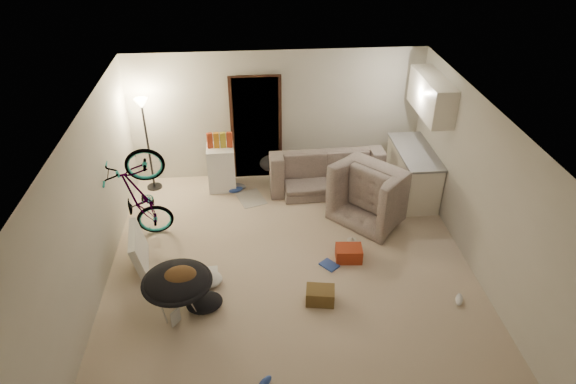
{
  "coord_description": "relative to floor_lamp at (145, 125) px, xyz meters",
  "views": [
    {
      "loc": [
        -0.56,
        -5.97,
        5.15
      ],
      "look_at": [
        0.0,
        0.6,
        1.04
      ],
      "focal_mm": 32.0,
      "sensor_mm": 36.0,
      "label": 1
    }
  ],
  "objects": [
    {
      "name": "shoe_1",
      "position": [
        1.62,
        -0.18,
        -1.25
      ],
      "size": [
        0.31,
        0.23,
        0.11
      ],
      "primitive_type": "ellipsoid",
      "rotation": [
        0.0,
        0.0,
        -0.45
      ],
      "color": "slate",
      "rests_on": "floor"
    },
    {
      "name": "shoe_4",
      "position": [
        4.7,
        -3.52,
        -1.26
      ],
      "size": [
        0.19,
        0.27,
        0.09
      ],
      "primitive_type": "ellipsoid",
      "rotation": [
        0.0,
        0.0,
        1.16
      ],
      "color": "white",
      "rests_on": "floor"
    },
    {
      "name": "book_asset",
      "position": [
        0.71,
        -3.67,
        -1.3
      ],
      "size": [
        0.3,
        0.29,
        0.02
      ],
      "primitive_type": "imported",
      "rotation": [
        0.0,
        0.0,
        0.91
      ],
      "color": "#A23318",
      "rests_on": "floor"
    },
    {
      "name": "bicycle",
      "position": [
        0.1,
        -1.62,
        -0.85
      ],
      "size": [
        1.82,
        0.95,
        1.01
      ],
      "primitive_type": "imported",
      "rotation": [
        0.0,
        -0.17,
        1.69
      ],
      "color": "black",
      "rests_on": "floor"
    },
    {
      "name": "floor_lamp",
      "position": [
        0.0,
        0.0,
        0.0
      ],
      "size": [
        0.28,
        0.28,
        1.81
      ],
      "color": "black",
      "rests_on": "floor"
    },
    {
      "name": "wall_right",
      "position": [
        5.16,
        -2.65,
        -0.06
      ],
      "size": [
        0.02,
        6.0,
        2.5
      ],
      "primitive_type": "cube",
      "color": "beige",
      "rests_on": "floor"
    },
    {
      "name": "shoe_2",
      "position": [
        1.9,
        -4.68,
        -1.26
      ],
      "size": [
        0.23,
        0.25,
        0.09
      ],
      "primitive_type": "ellipsoid",
      "rotation": [
        0.0,
        0.0,
        0.87
      ],
      "color": "#2B469C",
      "rests_on": "floor"
    },
    {
      "name": "clothes_lump_c",
      "position": [
        1.14,
        -2.81,
        -1.24
      ],
      "size": [
        0.55,
        0.51,
        0.14
      ],
      "primitive_type": "ellipsoid",
      "rotation": [
        0.0,
        0.0,
        -0.3
      ],
      "color": "silver",
      "rests_on": "floor"
    },
    {
      "name": "drink_case_a",
      "position": [
        2.75,
        -3.34,
        -1.19
      ],
      "size": [
        0.44,
        0.34,
        0.23
      ],
      "primitive_type": "cube",
      "rotation": [
        0.0,
        0.0,
        -0.16
      ],
      "color": "brown",
      "rests_on": "floor"
    },
    {
      "name": "ceiling",
      "position": [
        2.4,
        -2.65,
        1.2
      ],
      "size": [
        5.5,
        6.0,
        0.02
      ],
      "primitive_type": "cube",
      "color": "white",
      "rests_on": "wall_back"
    },
    {
      "name": "mini_fridge",
      "position": [
        1.31,
        -0.1,
        -0.88
      ],
      "size": [
        0.52,
        0.52,
        0.86
      ],
      "primitive_type": "cube",
      "rotation": [
        0.0,
        0.0,
        0.04
      ],
      "color": "white",
      "rests_on": "floor"
    },
    {
      "name": "hoodie",
      "position": [
        0.85,
        -3.35,
        -0.71
      ],
      "size": [
        0.54,
        0.47,
        0.22
      ],
      "primitive_type": "ellipsoid",
      "rotation": [
        0.0,
        0.0,
        0.17
      ],
      "color": "#50351B",
      "rests_on": "saucer_chair"
    },
    {
      "name": "juicer",
      "position": [
        3.42,
        -2.16,
        -1.22
      ],
      "size": [
        0.15,
        0.15,
        0.21
      ],
      "color": "beige",
      "rests_on": "floor"
    },
    {
      "name": "drink_case_b",
      "position": [
        3.32,
        -2.46,
        -1.19
      ],
      "size": [
        0.43,
        0.33,
        0.23
      ],
      "primitive_type": "cube",
      "rotation": [
        0.0,
        0.0,
        -0.08
      ],
      "color": "#A23318",
      "rests_on": "floor"
    },
    {
      "name": "sofa",
      "position": [
        3.26,
        -0.2,
        -1.0
      ],
      "size": [
        2.14,
        0.9,
        0.62
      ],
      "primitive_type": "imported",
      "rotation": [
        0.0,
        0.0,
        3.18
      ],
      "color": "#373E36",
      "rests_on": "floor"
    },
    {
      "name": "floor",
      "position": [
        2.4,
        -2.65,
        -1.32
      ],
      "size": [
        5.5,
        6.0,
        0.02
      ],
      "primitive_type": "cube",
      "color": "beige",
      "rests_on": "ground"
    },
    {
      "name": "saucer_chair",
      "position": [
        0.8,
        -3.32,
        -0.9
      ],
      "size": [
        0.95,
        0.95,
        0.68
      ],
      "color": "silver",
      "rests_on": "floor"
    },
    {
      "name": "book_blue",
      "position": [
        3.0,
        -2.59,
        -1.29
      ],
      "size": [
        0.32,
        0.33,
        0.03
      ],
      "primitive_type": "cube",
      "rotation": [
        0.0,
        0.0,
        0.68
      ],
      "color": "#2B469C",
      "rests_on": "floor"
    },
    {
      "name": "snack_box_3",
      "position": [
        1.5,
        -0.1,
        -0.31
      ],
      "size": [
        0.11,
        0.08,
        0.3
      ],
      "primitive_type": "cube",
      "rotation": [
        0.0,
        0.0,
        -0.14
      ],
      "color": "#A23318",
      "rests_on": "mini_fridge"
    },
    {
      "name": "wall_front",
      "position": [
        2.4,
        -5.66,
        -0.06
      ],
      "size": [
        5.5,
        0.02,
        2.5
      ],
      "primitive_type": "cube",
      "color": "beige",
      "rests_on": "floor"
    },
    {
      "name": "armchair",
      "position": [
        4.09,
        -1.22,
        -0.92
      ],
      "size": [
        1.58,
        1.59,
        0.78
      ],
      "primitive_type": "imported",
      "rotation": [
        0.0,
        0.0,
        2.31
      ],
      "color": "#373E36",
      "rests_on": "floor"
    },
    {
      "name": "snack_box_2",
      "position": [
        1.38,
        -0.1,
        -0.31
      ],
      "size": [
        0.11,
        0.09,
        0.3
      ],
      "primitive_type": "cube",
      "rotation": [
        0.0,
        0.0,
        0.18
      ],
      "color": "gold",
      "rests_on": "mini_fridge"
    },
    {
      "name": "kitchen_uppers",
      "position": [
        4.96,
        -0.65,
        0.64
      ],
      "size": [
        0.38,
        1.4,
        0.65
      ],
      "primitive_type": "cube",
      "color": "white",
      "rests_on": "wall_right"
    },
    {
      "name": "snack_box_0",
      "position": [
        1.14,
        -0.1,
        -0.31
      ],
      "size": [
        0.11,
        0.09,
        0.3
      ],
      "primitive_type": "cube",
      "rotation": [
        0.0,
        0.0,
        0.27
      ],
      "color": "#A23318",
      "rests_on": "mini_fridge"
    },
    {
      "name": "wall_left",
      "position": [
        -0.36,
        -2.65,
        -0.06
      ],
      "size": [
        0.02,
        6.0,
        2.5
      ],
      "primitive_type": "cube",
      "color": "beige",
      "rests_on": "floor"
    },
    {
      "name": "wall_back",
      "position": [
        2.4,
        0.36,
        -0.06
      ],
      "size": [
        5.5,
        0.02,
        2.5
      ],
      "primitive_type": "cube",
      "color": "beige",
      "rests_on": "floor"
    },
    {
      "name": "newspaper",
      "position": [
        1.84,
        -0.56,
        -1.3
      ],
      "size": [
        0.61,
        0.69,
        0.01
      ],
      "primitive_type": "cube",
      "rotation": [
        0.0,
        0.0,
        0.33
      ],
      "color": "#AFA9A2",
      "rests_on": "floor"
    },
    {
      "name": "clothes_lump_a",
      "position": [
        1.13,
        -3.31,
        -1.23
      ],
      "size": [
        0.61,
        0.55,
        0.16
      ],
      "primitive_type": "ellipsoid",
      "rotation": [
        0.0,
        0.0,
        0.26
      ],
      "color": "black",
      "rests_on": "floor"
    },
    {
      "name": "sofa_drape",
      "position": [
        2.31,
        -0.2,
        -0.77
      ],
      "size": [
        0.65,
        0.58,
        0.28
      ],
      "primitive_type": "ellipsoid",
      "rotation": [
        0.0,
        0.0,
        0.24
      ],
      "color": "black",
      "rests_on": "sofa"
    },
    {
      "name": "doorway",
      "position": [
        2.0,
        0.32,
        -0.29
      ],
      "size": [
        0.85,
        0.1,
        2.04
      ],
      "primitive_type": "cube",
      "color": "black",
      "rests_on": "floor"
    },
    {
      "name": "counter_top",
      "position": [
        4.83,
        -0.65,
        -0.41
      ],
      "size": [
        0.64,
        1.54,
        0.04
      ],
      "primitive_type": "cube",
      "color": "gray",
      "rests_on": "kitchen_counter"
    },
    {
      "name": "tv_box",
      "position": [
        0.1,
        -2.28,
        -1.02
      ],
      "size": [
        0.35,
        0.9,
        0.59
      ],
      "primitive_type": "cube",
      "rotation": [
        0.0,
        -0.21,
        0.15
      ],
      "color": "silver",
      "rests_on": "floor"
    },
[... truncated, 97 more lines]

